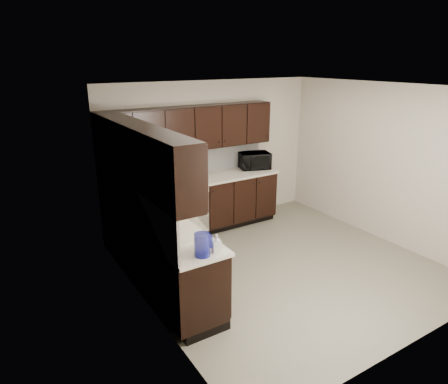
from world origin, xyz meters
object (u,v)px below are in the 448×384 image
object	(u,v)px
sink	(174,236)
toaster_oven	(134,183)
microwave	(254,161)
storage_bin	(152,207)
blue_pitcher	(202,245)

from	to	relation	value
sink	toaster_oven	xyz separation A→B (m)	(0.14, 1.70, 0.17)
microwave	storage_bin	xyz separation A→B (m)	(-2.41, -1.08, -0.06)
storage_bin	blue_pitcher	world-z (taller)	blue_pitcher
storage_bin	sink	bearing A→B (deg)	-91.56
storage_bin	blue_pitcher	bearing A→B (deg)	-90.87
sink	storage_bin	bearing A→B (deg)	88.44
toaster_oven	blue_pitcher	world-z (taller)	blue_pitcher
sink	microwave	xyz separation A→B (m)	(2.42, 1.76, 0.21)
sink	microwave	world-z (taller)	microwave
storage_bin	toaster_oven	bearing A→B (deg)	83.35
blue_pitcher	sink	bearing A→B (deg)	110.24
sink	storage_bin	world-z (taller)	sink
storage_bin	blue_pitcher	size ratio (longest dim) A/B	1.83
storage_bin	blue_pitcher	distance (m)	1.37
sink	toaster_oven	size ratio (longest dim) A/B	2.27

